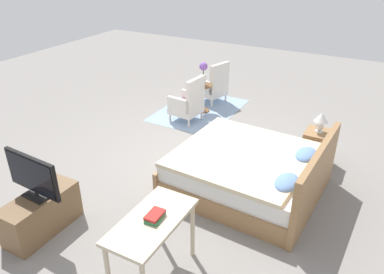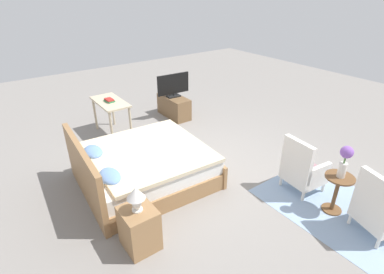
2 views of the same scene
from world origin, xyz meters
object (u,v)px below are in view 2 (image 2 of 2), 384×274
object	(u,v)px
flower_vase	(345,159)
tv_stand	(174,107)
armchair_by_window_left	(380,210)
vanity_desk	(111,106)
armchair_by_window_right	(302,169)
nightstand	(139,228)
side_table	(337,189)
table_lamp	(136,196)
bed	(143,167)
tv_flatscreen	(173,85)
book_stack	(109,100)

from	to	relation	value
flower_vase	tv_stand	bearing A→B (deg)	-0.38
armchair_by_window_left	vanity_desk	world-z (taller)	armchair_by_window_left
armchair_by_window_right	nightstand	distance (m)	2.65
side_table	table_lamp	world-z (taller)	table_lamp
bed	armchair_by_window_right	bearing A→B (deg)	-130.70
tv_flatscreen	side_table	bearing A→B (deg)	179.62
flower_vase	table_lamp	xyz separation A→B (m)	(1.05, 2.58, -0.10)
flower_vase	book_stack	bearing A→B (deg)	20.92
book_stack	bed	bearing A→B (deg)	171.63
armchair_by_window_right	table_lamp	xyz separation A→B (m)	(0.45, 2.61, 0.41)
flower_vase	vanity_desk	world-z (taller)	flower_vase
armchair_by_window_right	book_stack	xyz separation A→B (m)	(3.63, 1.64, 0.42)
side_table	armchair_by_window_left	bearing A→B (deg)	-177.00
bed	table_lamp	xyz separation A→B (m)	(-1.21, 0.68, 0.49)
armchair_by_window_right	tv_flatscreen	world-z (taller)	tv_flatscreen
table_lamp	tv_stand	world-z (taller)	table_lamp
armchair_by_window_right	armchair_by_window_left	bearing A→B (deg)	-179.88
bed	table_lamp	world-z (taller)	bed
side_table	flower_vase	world-z (taller)	flower_vase
armchair_by_window_left	nightstand	distance (m)	3.08
bed	book_stack	xyz separation A→B (m)	(1.97, -0.29, 0.50)
armchair_by_window_right	tv_flatscreen	size ratio (longest dim) A/B	1.11
armchair_by_window_left	vanity_desk	distance (m)	5.10
bed	nightstand	size ratio (longest dim) A/B	3.66
bed	book_stack	size ratio (longest dim) A/B	8.70
nightstand	vanity_desk	xyz separation A→B (m)	(3.21, -0.99, 0.37)
table_lamp	vanity_desk	world-z (taller)	table_lamp
nightstand	table_lamp	world-z (taller)	table_lamp
side_table	flower_vase	xyz separation A→B (m)	(0.00, 0.00, 0.51)
vanity_desk	book_stack	distance (m)	0.15
tv_stand	table_lamp	bearing A→B (deg)	141.29
table_lamp	tv_flatscreen	world-z (taller)	tv_flatscreen
bed	armchair_by_window_right	distance (m)	2.55
tv_flatscreen	armchair_by_window_right	bearing A→B (deg)	179.98
tv_stand	tv_flatscreen	size ratio (longest dim) A/B	1.15
side_table	tv_flatscreen	bearing A→B (deg)	-0.38
armchair_by_window_left	table_lamp	distance (m)	3.10
bed	armchair_by_window_right	xyz separation A→B (m)	(-1.66, -1.93, 0.08)
side_table	armchair_by_window_right	bearing A→B (deg)	-2.65
bed	flower_vase	size ratio (longest dim) A/B	4.41
tv_flatscreen	armchair_by_window_left	bearing A→B (deg)	-179.99
side_table	book_stack	distance (m)	4.54
flower_vase	table_lamp	world-z (taller)	flower_vase
bed	side_table	world-z (taller)	bed
armchair_by_window_left	tv_stand	bearing A→B (deg)	0.01
nightstand	flower_vase	bearing A→B (deg)	-112.11
bed	armchair_by_window_left	world-z (taller)	bed
table_lamp	side_table	bearing A→B (deg)	-112.11
flower_vase	tv_flatscreen	distance (m)	4.31
nightstand	vanity_desk	bearing A→B (deg)	-17.16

